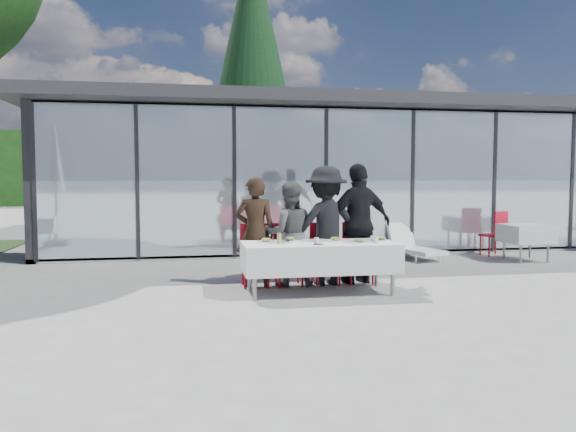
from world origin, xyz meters
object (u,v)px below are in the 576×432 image
at_px(plate_b, 290,240).
at_px(diner_a, 255,232).
at_px(diner_chair_b, 288,251).
at_px(conifer_tree, 252,59).
at_px(diner_b, 289,234).
at_px(spare_table_right, 526,234).
at_px(diner_d, 359,224).
at_px(plate_a, 266,241).
at_px(folded_eyeglasses, 318,244).
at_px(spare_chair_b, 496,231).
at_px(dining_table, 320,257).
at_px(plate_extra, 359,241).
at_px(diner_c, 326,226).
at_px(plate_d, 381,239).
at_px(diner_chair_c, 324,250).
at_px(diner_chair_d, 357,249).
at_px(diner_chair_a, 255,252).
at_px(plate_c, 335,239).
at_px(juice_bottle, 279,239).
at_px(lounger, 412,246).

bearing_deg(plate_b, diner_a, 137.43).
distance_m(diner_chair_b, conifer_tree, 13.09).
height_order(diner_b, spare_table_right, diner_b).
distance_m(diner_a, diner_b, 0.53).
height_order(diner_d, plate_a, diner_d).
height_order(folded_eyeglasses, spare_chair_b, spare_chair_b).
xyz_separation_m(dining_table, diner_d, (0.80, 0.65, 0.43)).
relative_size(diner_a, spare_chair_b, 1.76).
xyz_separation_m(plate_extra, spare_table_right, (4.32, 2.51, -0.22)).
xyz_separation_m(folded_eyeglasses, spare_table_right, (4.95, 2.62, -0.20)).
height_order(diner_c, plate_d, diner_c).
xyz_separation_m(plate_d, spare_table_right, (3.91, 2.29, -0.22)).
bearing_deg(diner_chair_c, diner_chair_d, 0.00).
distance_m(diner_chair_a, plate_a, 0.65).
bearing_deg(plate_b, diner_chair_a, 131.58).
bearing_deg(plate_extra, diner_c, 110.36).
bearing_deg(spare_table_right, dining_table, -154.16).
bearing_deg(plate_c, juice_bottle, -167.56).
xyz_separation_m(diner_c, diner_d, (0.55, 0.00, 0.02)).
distance_m(diner_chair_a, plate_d, 1.97).
relative_size(diner_a, spare_table_right, 2.00).
height_order(diner_chair_b, spare_table_right, diner_chair_b).
xyz_separation_m(diner_a, diner_chair_a, (0.00, 0.10, -0.32)).
xyz_separation_m(plate_extra, spare_chair_b, (4.09, 3.23, -0.24)).
distance_m(plate_c, plate_extra, 0.40).
bearing_deg(diner_chair_d, diner_c, -169.89).
xyz_separation_m(diner_b, diner_chair_b, (0.00, 0.10, -0.28)).
bearing_deg(spare_table_right, diner_chair_b, -162.83).
bearing_deg(diner_chair_c, diner_chair_b, 180.00).
height_order(diner_c, plate_extra, diner_c).
xyz_separation_m(plate_a, plate_b, (0.37, 0.07, 0.00)).
distance_m(juice_bottle, conifer_tree, 13.73).
height_order(diner_chair_a, spare_table_right, diner_chair_a).
bearing_deg(plate_c, diner_a, 156.03).
height_order(diner_chair_a, plate_b, diner_chair_a).
relative_size(plate_d, lounger, 0.18).
distance_m(diner_a, spare_table_right, 6.00).
height_order(diner_chair_a, plate_a, diner_chair_a).
bearing_deg(juice_bottle, diner_c, 39.11).
bearing_deg(plate_a, diner_chair_d, 20.68).
relative_size(plate_d, conifer_tree, 0.03).
relative_size(plate_a, folded_eyeglasses, 1.90).
xyz_separation_m(diner_chair_a, diner_chair_d, (1.68, 0.00, 0.00)).
bearing_deg(plate_a, dining_table, -11.42).
height_order(plate_a, plate_b, same).
relative_size(plate_b, plate_extra, 1.00).
xyz_separation_m(plate_d, folded_eyeglasses, (-1.05, -0.33, -0.02)).
xyz_separation_m(diner_a, diner_chair_b, (0.53, 0.10, -0.32)).
distance_m(diner_b, diner_chair_c, 0.67).
relative_size(diner_chair_b, plate_extra, 3.66).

